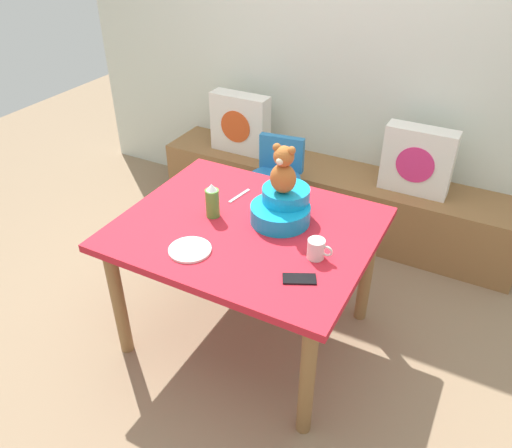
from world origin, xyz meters
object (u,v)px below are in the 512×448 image
pillow_floral_right (418,161)px  dinner_plate_near (190,250)px  teddy_bear (283,170)px  cell_phone (299,279)px  pillow_floral_left (240,123)px  coffee_mug (317,249)px  ketchup_bottle (212,201)px  dining_table (247,242)px  infant_seat_teal (282,207)px  highchair (275,182)px

pillow_floral_right → dinner_plate_near: size_ratio=2.20×
teddy_bear → cell_phone: (0.27, -0.39, -0.27)m
pillow_floral_left → coffee_mug: 1.75m
coffee_mug → ketchup_bottle: bearing=172.4°
ketchup_bottle → dining_table: bearing=0.1°
dining_table → teddy_bear: bearing=45.5°
pillow_floral_left → cell_phone: size_ratio=3.06×
infant_seat_teal → ketchup_bottle: ketchup_bottle is taller
teddy_bear → cell_phone: teddy_bear is taller
infant_seat_teal → coffee_mug: infant_seat_teal is taller
highchair → coffee_mug: coffee_mug is taller
pillow_floral_left → infant_seat_teal: same height
pillow_floral_left → pillow_floral_right: size_ratio=1.00×
dining_table → teddy_bear: size_ratio=4.97×
pillow_floral_left → dining_table: pillow_floral_left is taller
pillow_floral_left → pillow_floral_right: bearing=0.0°
pillow_floral_left → teddy_bear: teddy_bear is taller
highchair → dinner_plate_near: bearing=-84.4°
coffee_mug → cell_phone: (-0.00, -0.18, -0.04)m
infant_seat_teal → dining_table: bearing=-134.4°
pillow_floral_left → dining_table: bearing=-59.3°
teddy_bear → coffee_mug: bearing=-37.9°
dining_table → coffee_mug: coffee_mug is taller
ketchup_bottle → cell_phone: bearing=-23.4°
infant_seat_teal → ketchup_bottle: size_ratio=1.78×
pillow_floral_left → teddy_bear: 1.45m
highchair → cell_phone: bearing=-59.4°
infant_seat_teal → coffee_mug: bearing=-37.9°
highchair → teddy_bear: bearing=-61.9°
dinner_plate_near → dining_table: bearing=66.8°
coffee_mug → dinner_plate_near: 0.58m
dinner_plate_near → pillow_floral_left: bearing=111.4°
ketchup_bottle → cell_phone: size_ratio=1.28×
infant_seat_teal → dinner_plate_near: 0.51m
cell_phone → pillow_floral_left: bearing=10.9°
pillow_floral_left → pillow_floral_right: (1.31, 0.00, 0.00)m
highchair → coffee_mug: size_ratio=6.58×
ketchup_bottle → coffee_mug: 0.60m
pillow_floral_left → ketchup_bottle: (0.54, -1.24, 0.15)m
highchair → dining_table: bearing=-73.7°
infant_seat_teal → ketchup_bottle: 0.35m
infant_seat_teal → dinner_plate_near: size_ratio=1.65×
pillow_floral_right → dining_table: pillow_floral_right is taller
pillow_floral_left → coffee_mug: pillow_floral_left is taller
ketchup_bottle → pillow_floral_right: bearing=58.5°
ketchup_bottle → coffee_mug: size_ratio=1.54×
highchair → dinner_plate_near: highchair is taller
dining_table → highchair: (-0.24, 0.83, -0.12)m
coffee_mug → dinner_plate_near: size_ratio=0.60×
infant_seat_teal → dinner_plate_near: infant_seat_teal is taller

